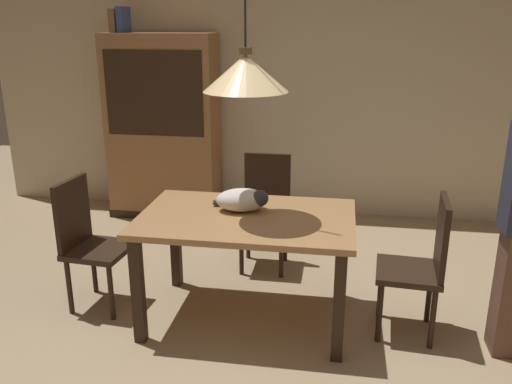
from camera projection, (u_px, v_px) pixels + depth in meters
name	position (u px, v px, depth m)	size (l,w,h in m)	color
ground	(244.00, 350.00, 3.32)	(10.00, 10.00, 0.00)	tan
back_wall	(291.00, 74.00, 5.36)	(6.40, 0.10, 2.90)	beige
dining_table	(246.00, 230.00, 3.49)	(1.40, 0.90, 0.75)	#A87A4C
chair_far_back	(266.00, 206.00, 4.36)	(0.40, 0.40, 0.93)	black
chair_left_side	(88.00, 238.00, 3.71)	(0.43, 0.43, 0.93)	black
chair_right_side	(422.00, 261.00, 3.35)	(0.43, 0.43, 0.93)	black
cat_sleeping	(243.00, 200.00, 3.53)	(0.40, 0.28, 0.16)	silver
pendant_lamp	(246.00, 73.00, 3.18)	(0.52, 0.52, 1.30)	beige
hutch_bookcase	(163.00, 131.00, 5.42)	(1.12, 0.45, 1.85)	olive
book_brown_thick	(116.00, 21.00, 5.15)	(0.06, 0.24, 0.22)	brown
book_blue_wide	(124.00, 20.00, 5.14)	(0.06, 0.24, 0.24)	#384C93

